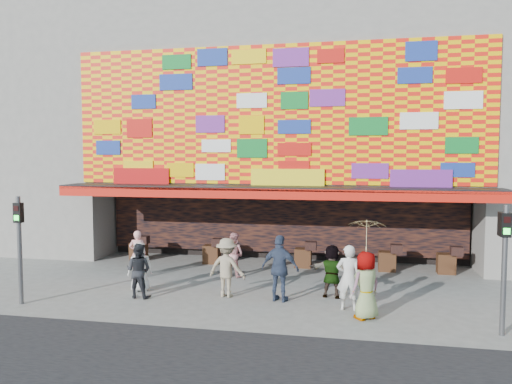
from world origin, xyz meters
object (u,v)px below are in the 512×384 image
(ped_d, at_px, (227,267))
(ped_a, at_px, (140,267))
(ped_e, at_px, (280,268))
(ped_h, at_px, (348,277))
(ped_g, at_px, (366,285))
(ped_b, at_px, (138,253))
(ped_c, at_px, (138,270))
(signal_left, at_px, (19,238))
(ped_i, at_px, (234,254))
(signal_right, at_px, (505,255))
(parasol, at_px, (367,236))
(ped_f, at_px, (332,271))

(ped_d, bearing_deg, ped_a, 9.24)
(ped_e, bearing_deg, ped_h, -178.95)
(ped_g, bearing_deg, ped_b, -60.54)
(ped_c, relative_size, ped_e, 0.84)
(signal_left, height_order, ped_i, signal_left)
(ped_a, bearing_deg, signal_left, 5.72)
(signal_right, xyz_separation_m, ped_h, (-3.49, 1.25, -0.98))
(signal_left, height_order, ped_a, signal_left)
(ped_b, xyz_separation_m, ped_d, (3.62, -1.82, 0.07))
(ped_d, distance_m, ped_g, 4.13)
(ped_d, distance_m, parasol, 4.32)
(ped_a, relative_size, parasol, 0.85)
(signal_left, distance_m, ped_e, 7.26)
(ped_f, relative_size, parasol, 0.87)
(ped_b, distance_m, ped_f, 6.75)
(ped_b, relative_size, parasol, 0.88)
(signal_right, distance_m, ped_b, 11.26)
(ped_g, bearing_deg, signal_right, 130.97)
(ped_a, bearing_deg, signal_right, 140.30)
(ped_d, bearing_deg, parasol, 172.26)
(signal_left, relative_size, ped_b, 1.91)
(signal_right, relative_size, ped_c, 1.89)
(ped_a, distance_m, ped_e, 4.33)
(ped_i, bearing_deg, signal_left, 62.39)
(ped_e, bearing_deg, ped_f, -140.27)
(ped_b, xyz_separation_m, ped_f, (6.63, -1.28, -0.02))
(ped_b, height_order, ped_f, ped_b)
(signal_left, relative_size, parasol, 1.68)
(ped_f, bearing_deg, ped_h, 124.42)
(ped_a, relative_size, ped_b, 0.96)
(ped_a, height_order, ped_g, ped_g)
(ped_i, height_order, parasol, parasol)
(signal_right, height_order, parasol, signal_right)
(ped_b, bearing_deg, ped_h, 148.21)
(ped_e, height_order, ped_h, ped_e)
(ped_i, bearing_deg, ped_h, 164.14)
(parasol, bearing_deg, ped_f, 117.37)
(ped_d, height_order, ped_i, ped_d)
(ped_a, height_order, ped_f, ped_f)
(ped_d, xyz_separation_m, ped_i, (-0.40, 2.45, -0.11))
(ped_b, bearing_deg, signal_right, 147.86)
(ped_a, bearing_deg, ped_i, -162.84)
(ped_b, relative_size, ped_f, 1.02)
(ped_b, distance_m, ped_i, 3.29)
(signal_right, xyz_separation_m, ped_g, (-3.05, 0.57, -1.00))
(ped_g, distance_m, ped_i, 5.70)
(ped_h, xyz_separation_m, parasol, (0.44, -0.68, 1.24))
(ped_e, distance_m, ped_i, 3.29)
(ped_g, height_order, parasol, parasol)
(ped_b, xyz_separation_m, ped_c, (1.13, -2.40, 0.01))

